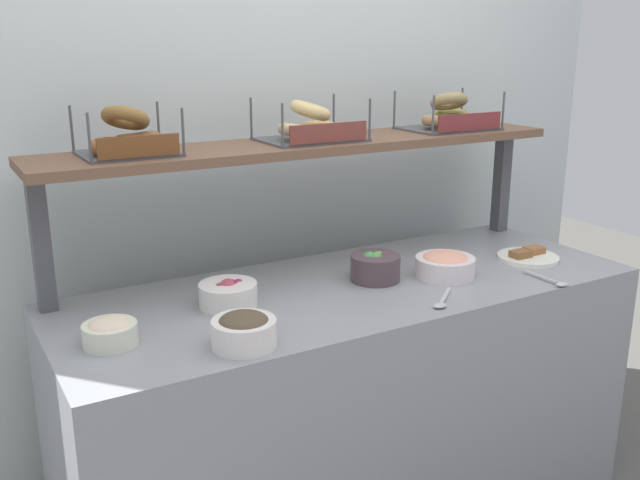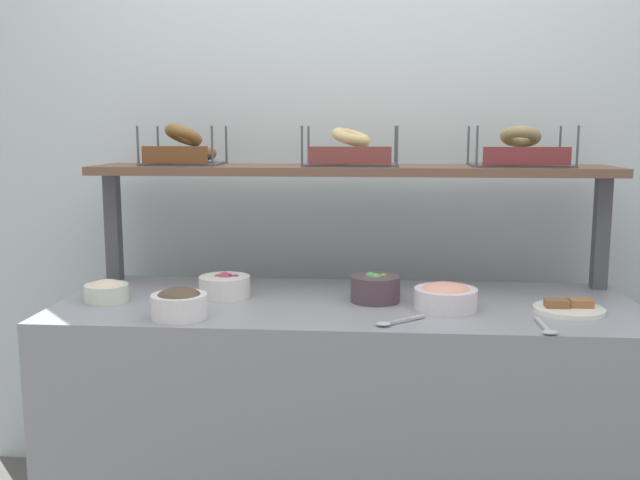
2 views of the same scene
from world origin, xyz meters
The scene contains 16 objects.
back_wall centered at (0.00, 0.55, 1.20)m, with size 3.08×0.06×2.40m, color silver.
deli_counter centered at (0.00, 0.00, 0.42)m, with size 1.88×0.70×0.85m, color gray.
shelf_riser_left centered at (-0.88, 0.27, 1.05)m, with size 0.05×0.05×0.40m, color #4C4C51.
shelf_riser_right centered at (0.88, 0.27, 1.05)m, with size 0.05×0.05×0.40m, color #4C4C51.
upper_shelf centered at (0.00, 0.27, 1.26)m, with size 1.84×0.32×0.03m, color brown.
bowl_lox_spread centered at (0.31, -0.08, 0.89)m, with size 0.20×0.20×0.08m.
bowl_potato_salad centered at (-0.78, -0.06, 0.89)m, with size 0.14×0.14×0.07m.
bowl_beet_salad centered at (-0.41, 0.04, 0.89)m, with size 0.17×0.17×0.08m.
bowl_veggie_mix centered at (0.09, 0.01, 0.90)m, with size 0.16×0.16×0.10m.
bowl_chocolate_spread centered at (-0.49, -0.25, 0.90)m, with size 0.17×0.17×0.09m.
serving_plate_white centered at (0.69, -0.08, 0.86)m, with size 0.21×0.21×0.04m.
serving_spoon_near_plate centered at (0.15, -0.26, 0.86)m, with size 0.15×0.12×0.01m.
serving_spoon_by_edge centered at (0.57, -0.30, 0.86)m, with size 0.04×0.18×0.01m.
bagel_basket_cinnamon_raisin centered at (-0.61, 0.29, 1.33)m, with size 0.27×0.25×0.15m.
bagel_basket_plain centered at (0.00, 0.27, 1.33)m, with size 0.33×0.26×0.14m.
bagel_basket_everything centered at (0.59, 0.27, 1.33)m, with size 0.34×0.26×0.15m.
Camera 2 is at (0.09, -2.26, 1.40)m, focal length 39.72 mm.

